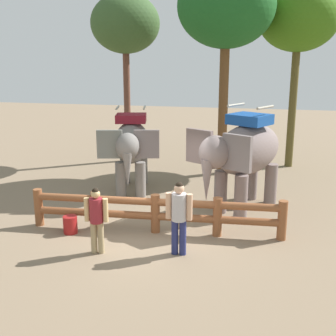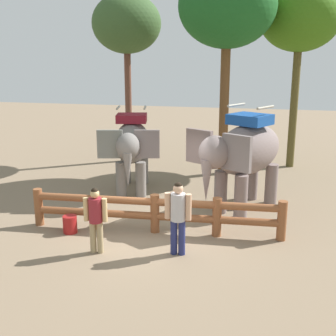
# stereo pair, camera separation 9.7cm
# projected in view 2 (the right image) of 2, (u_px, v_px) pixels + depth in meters

# --- Properties ---
(ground_plane) EXTENTS (60.00, 60.00, 0.00)m
(ground_plane) POSITION_uv_depth(u_px,v_px,m) (152.00, 236.00, 11.36)
(ground_plane) COLOR #806B53
(log_fence) EXTENTS (6.82, 0.72, 1.05)m
(log_fence) POSITION_uv_depth(u_px,v_px,m) (155.00, 211.00, 11.49)
(log_fence) COLOR brown
(log_fence) RESTS_ON ground
(elephant_near_left) EXTENTS (2.20, 3.51, 2.94)m
(elephant_near_left) POSITION_uv_depth(u_px,v_px,m) (132.00, 145.00, 14.75)
(elephant_near_left) COLOR slate
(elephant_near_left) RESTS_ON ground
(elephant_center) EXTENTS (3.02, 3.74, 3.21)m
(elephant_center) POSITION_uv_depth(u_px,v_px,m) (244.00, 153.00, 12.88)
(elephant_center) COLOR slate
(elephant_center) RESTS_ON ground
(tourist_woman_in_black) EXTENTS (0.57, 0.35, 1.63)m
(tourist_woman_in_black) POSITION_uv_depth(u_px,v_px,m) (96.00, 216.00, 10.18)
(tourist_woman_in_black) COLOR tan
(tourist_woman_in_black) RESTS_ON ground
(tourist_man_in_blue) EXTENTS (0.64, 0.35, 1.79)m
(tourist_man_in_blue) POSITION_uv_depth(u_px,v_px,m) (178.00, 213.00, 10.07)
(tourist_man_in_blue) COLOR navy
(tourist_man_in_blue) RESTS_ON ground
(tree_far_left) EXTENTS (2.93, 2.93, 7.19)m
(tree_far_left) POSITION_uv_depth(u_px,v_px,m) (127.00, 25.00, 18.20)
(tree_far_left) COLOR brown
(tree_far_left) RESTS_ON ground
(tree_back_center) EXTENTS (3.23, 3.23, 7.50)m
(tree_back_center) POSITION_uv_depth(u_px,v_px,m) (300.00, 18.00, 17.09)
(tree_back_center) COLOR brown
(tree_back_center) RESTS_ON ground
(tree_far_right) EXTENTS (3.64, 3.64, 7.96)m
(tree_far_right) POSITION_uv_depth(u_px,v_px,m) (227.00, 7.00, 15.90)
(tree_far_right) COLOR brown
(tree_far_right) RESTS_ON ground
(feed_bucket) EXTENTS (0.38, 0.38, 0.47)m
(feed_bucket) POSITION_uv_depth(u_px,v_px,m) (70.00, 224.00, 11.53)
(feed_bucket) COLOR maroon
(feed_bucket) RESTS_ON ground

